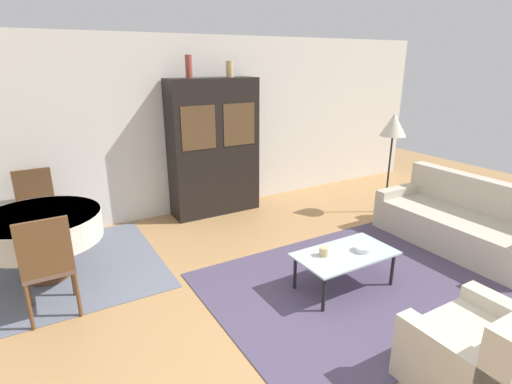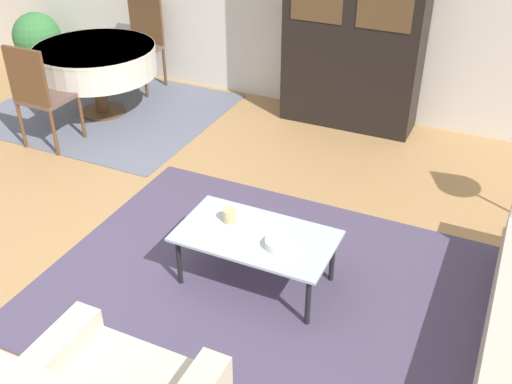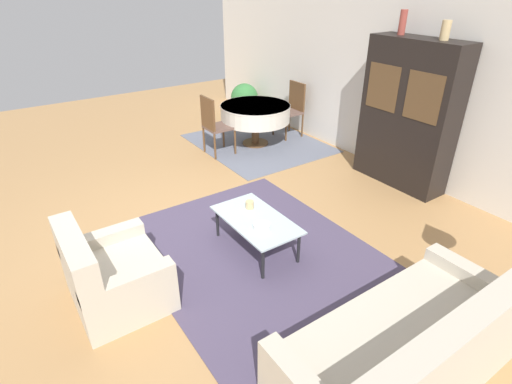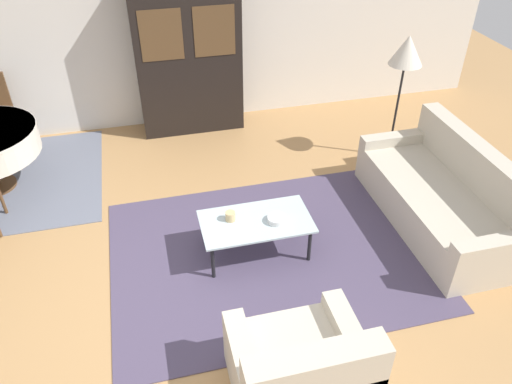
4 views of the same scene
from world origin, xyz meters
The scene contains 16 objects.
ground_plane centered at (0.00, 0.00, 0.00)m, with size 14.00×14.00×0.00m, color tan.
wall_back centered at (0.00, 3.63, 1.35)m, with size 10.00×0.06×2.70m.
area_rug centered at (0.93, 0.52, 0.01)m, with size 3.09×2.37×0.01m.
dining_rug centered at (-1.92, 2.48, 0.00)m, with size 2.45×2.07×0.01m.
couch centered at (2.85, 0.58, 0.30)m, with size 0.94×2.07×0.87m.
armchair centered at (0.73, -1.03, 0.31)m, with size 0.95×0.82×0.84m.
coffee_table centered at (0.80, 0.57, 0.37)m, with size 1.07×0.59×0.40m.
display_cabinet centered at (0.59, 3.35, 1.05)m, with size 1.37×0.46×2.09m.
dining_table centered at (-1.92, 2.42, 0.60)m, with size 1.27×1.27×0.74m.
dining_chair_near centered at (-1.92, 1.56, 0.58)m, with size 0.44×0.44×1.03m.
dining_chair_far centered at (-1.92, 3.28, 0.58)m, with size 0.44×0.44×1.03m.
cup centered at (0.57, 0.64, 0.46)m, with size 0.10×0.10×0.09m.
bowl centered at (1.00, 0.51, 0.44)m, with size 0.18×0.18×0.06m.
vase_tall centered at (0.24, 3.35, 2.25)m, with size 0.10×0.10×0.32m.
vase_short centered at (0.89, 3.35, 2.21)m, with size 0.11×0.11×0.23m.
potted_plant centered at (-3.42, 3.16, 0.43)m, with size 0.59×0.59×0.75m.
Camera 3 is at (3.92, -1.56, 2.79)m, focal length 28.00 mm.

